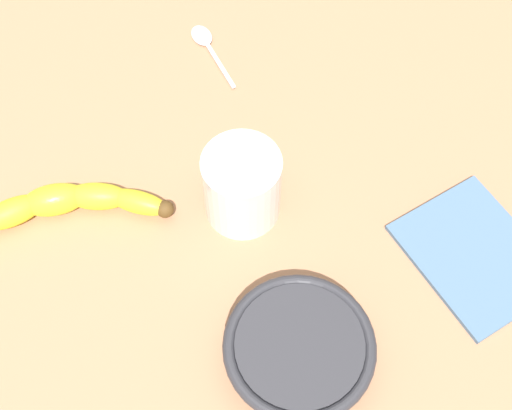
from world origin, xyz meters
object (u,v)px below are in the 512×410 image
banana (55,208)px  ceramic_bowl (299,349)px  teaspoon (204,39)px  smoothie_glass (244,190)px

banana → ceramic_bowl: (-28.79, -6.83, 0.57)cm
ceramic_bowl → teaspoon: (36.13, -21.31, -1.90)cm
banana → smoothie_glass: 20.15cm
banana → ceramic_bowl: size_ratio=1.49×
banana → smoothie_glass: size_ratio=2.40×
ceramic_bowl → teaspoon: ceramic_bowl is taller
banana → teaspoon: (7.34, -28.14, -1.32)cm
ceramic_bowl → smoothie_glass: bearing=-27.4°
banana → teaspoon: bearing=-132.9°
teaspoon → ceramic_bowl: bearing=167.9°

